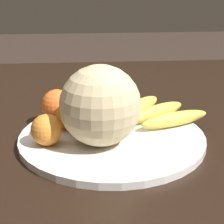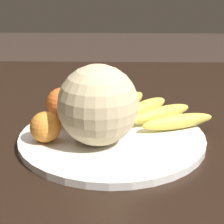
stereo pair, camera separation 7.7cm
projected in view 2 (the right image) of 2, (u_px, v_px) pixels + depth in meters
kitchen_table at (107, 159)px, 0.89m from camera, size 1.31×1.13×0.71m
fruit_bowl at (112, 137)px, 0.79m from camera, size 0.39×0.39×0.01m
melon at (98, 105)px, 0.72m from camera, size 0.16×0.16×0.16m
banana_bunch at (150, 111)px, 0.87m from camera, size 0.24×0.24×0.04m
orange_front_left at (62, 103)px, 0.86m from camera, size 0.07×0.07×0.07m
orange_front_right at (108, 108)px, 0.84m from camera, size 0.07×0.07×0.07m
orange_mid_center at (45, 127)px, 0.74m from camera, size 0.06×0.06×0.06m
orange_back_left at (92, 101)px, 0.89m from camera, size 0.06×0.06×0.06m
orange_back_right at (71, 114)px, 0.81m from camera, size 0.06×0.06×0.06m
produce_tag at (104, 134)px, 0.78m from camera, size 0.11×0.08×0.00m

